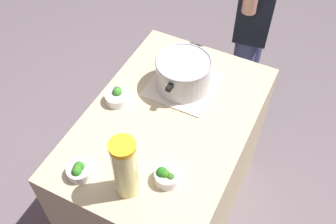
# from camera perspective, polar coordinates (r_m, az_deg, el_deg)

# --- Properties ---
(ground_plane) EXTENTS (8.00, 8.00, 0.00)m
(ground_plane) POSITION_cam_1_polar(r_m,az_deg,el_deg) (2.67, 0.00, -13.41)
(ground_plane) COLOR #64595E
(counter_slab) EXTENTS (1.15, 0.77, 0.91)m
(counter_slab) POSITION_cam_1_polar(r_m,az_deg,el_deg) (2.27, 0.00, -8.24)
(counter_slab) COLOR tan
(counter_slab) RESTS_ON ground_plane
(dish_cloth) EXTENTS (0.33, 0.33, 0.01)m
(dish_cloth) POSITION_cam_1_polar(r_m,az_deg,el_deg) (2.05, 2.15, 3.95)
(dish_cloth) COLOR beige
(dish_cloth) RESTS_ON counter_slab
(cooking_pot) EXTENTS (0.35, 0.28, 0.16)m
(cooking_pot) POSITION_cam_1_polar(r_m,az_deg,el_deg) (1.99, 2.22, 5.73)
(cooking_pot) COLOR #B7B7BC
(cooking_pot) RESTS_ON dish_cloth
(lemonade_pitcher) EXTENTS (0.10, 0.10, 0.32)m
(lemonade_pitcher) POSITION_cam_1_polar(r_m,az_deg,el_deg) (1.56, -6.22, -8.07)
(lemonade_pitcher) COLOR #F3EE92
(lemonade_pitcher) RESTS_ON counter_slab
(broccoli_bowl_front) EXTENTS (0.11, 0.11, 0.07)m
(broccoli_bowl_front) POSITION_cam_1_polar(r_m,az_deg,el_deg) (1.74, -12.80, -8.27)
(broccoli_bowl_front) COLOR silver
(broccoli_bowl_front) RESTS_ON counter_slab
(broccoli_bowl_center) EXTENTS (0.12, 0.12, 0.08)m
(broccoli_bowl_center) POSITION_cam_1_polar(r_m,az_deg,el_deg) (1.97, -7.42, 2.27)
(broccoli_bowl_center) COLOR silver
(broccoli_bowl_center) RESTS_ON counter_slab
(broccoli_bowl_back) EXTENTS (0.11, 0.11, 0.08)m
(broccoli_bowl_back) POSITION_cam_1_polar(r_m,az_deg,el_deg) (1.68, -0.23, -9.28)
(broccoli_bowl_back) COLOR silver
(broccoli_bowl_back) RESTS_ON counter_slab
(person_cook) EXTENTS (0.50, 0.25, 1.59)m
(person_cook) POSITION_cam_1_polar(r_m,az_deg,el_deg) (2.57, 12.41, 12.66)
(person_cook) COLOR #39406E
(person_cook) RESTS_ON ground_plane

